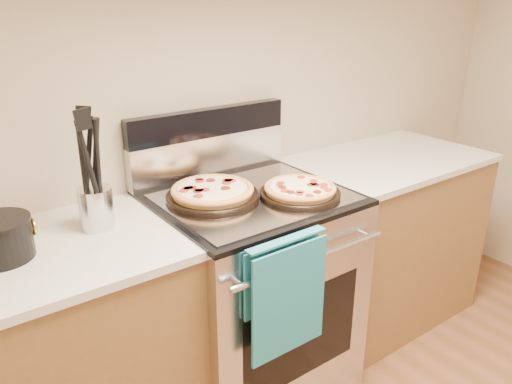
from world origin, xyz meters
TOP-DOWN VIEW (x-y plane):
  - wall_back at (0.00, 2.00)m, footprint 4.00×0.00m
  - range_body at (0.00, 1.65)m, footprint 0.76×0.68m
  - oven_window at (0.00, 1.31)m, footprint 0.56×0.01m
  - cooktop at (0.00, 1.65)m, footprint 0.76×0.68m
  - backsplash_lower at (0.00, 1.96)m, footprint 0.76×0.06m
  - backsplash_upper at (0.00, 1.96)m, footprint 0.76×0.06m
  - oven_handle at (0.00, 1.27)m, footprint 0.70×0.03m
  - dish_towel at (-0.12, 1.27)m, footprint 0.32×0.05m
  - foil_sheet at (0.00, 1.62)m, footprint 0.70×0.55m
  - cabinet_left at (-0.88, 1.68)m, footprint 1.00×0.62m
  - countertop_left at (-0.88, 1.68)m, footprint 1.02×0.64m
  - cabinet_right at (0.88, 1.68)m, footprint 1.00×0.62m
  - countertop_right at (0.88, 1.68)m, footprint 1.02×0.64m
  - pepperoni_pizza_back at (-0.14, 1.70)m, footprint 0.43×0.43m
  - pepperoni_pizza_front at (0.15, 1.53)m, footprint 0.33×0.33m
  - utensil_crock at (-0.59, 1.74)m, footprint 0.12×0.12m

SIDE VIEW (x-z plane):
  - cabinet_left at x=-0.88m, z-range 0.00..0.88m
  - cabinet_right at x=0.88m, z-range 0.00..0.88m
  - range_body at x=0.00m, z-range 0.00..0.90m
  - oven_window at x=0.00m, z-range 0.25..0.65m
  - dish_towel at x=-0.12m, z-range 0.49..0.91m
  - oven_handle at x=0.00m, z-range 0.79..0.81m
  - countertop_left at x=-0.88m, z-range 0.88..0.91m
  - countertop_right at x=0.88m, z-range 0.88..0.91m
  - cooktop at x=0.00m, z-range 0.90..0.92m
  - foil_sheet at x=0.00m, z-range 0.92..0.93m
  - pepperoni_pizza_front at x=0.15m, z-range 0.93..0.97m
  - pepperoni_pizza_back at x=-0.14m, z-range 0.93..0.97m
  - utensil_crock at x=-0.59m, z-range 0.91..1.06m
  - backsplash_lower at x=0.00m, z-range 0.92..1.10m
  - backsplash_upper at x=0.00m, z-range 1.10..1.22m
  - wall_back at x=0.00m, z-range -0.65..3.35m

